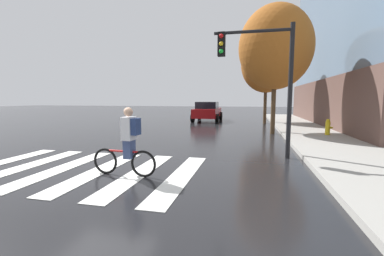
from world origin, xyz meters
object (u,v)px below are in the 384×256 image
at_px(cyclist, 128,142).
at_px(traffic_light_near, 263,68).
at_px(sedan_mid, 207,111).
at_px(street_tree_near, 275,48).
at_px(fire_hydrant, 328,127).
at_px(street_tree_mid, 266,64).

distance_m(cyclist, traffic_light_near, 4.79).
distance_m(sedan_mid, street_tree_near, 9.61).
height_order(fire_hydrant, street_tree_near, street_tree_near).
bearing_deg(fire_hydrant, street_tree_near, 161.12).
height_order(street_tree_near, street_tree_mid, street_tree_near).
relative_size(sedan_mid, traffic_light_near, 1.15).
bearing_deg(fire_hydrant, traffic_light_near, -123.73).
xyz_separation_m(cyclist, traffic_light_near, (3.25, 2.88, 2.02)).
height_order(cyclist, traffic_light_near, traffic_light_near).
bearing_deg(street_tree_near, sedan_mid, 122.88).
bearing_deg(street_tree_near, street_tree_mid, 90.97).
bearing_deg(street_tree_mid, traffic_light_near, -93.46).
bearing_deg(sedan_mid, fire_hydrant, -48.61).
distance_m(street_tree_near, street_tree_mid, 6.12).
bearing_deg(traffic_light_near, street_tree_mid, 86.54).
height_order(sedan_mid, traffic_light_near, traffic_light_near).
bearing_deg(traffic_light_near, cyclist, -138.50).
relative_size(cyclist, street_tree_near, 0.25).
xyz_separation_m(sedan_mid, street_tree_near, (4.81, -7.45, 3.72)).
distance_m(cyclist, street_tree_mid, 15.81).
relative_size(cyclist, fire_hydrant, 2.19).
relative_size(traffic_light_near, street_tree_mid, 0.63).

